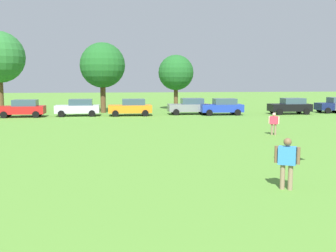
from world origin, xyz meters
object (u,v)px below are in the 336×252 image
at_px(parked_car_blue_4, 222,107).
at_px(parked_car_black_5, 290,106).
at_px(tree_far_right, 176,73).
at_px(adult_bystander, 287,159).
at_px(parked_car_gray_3, 190,106).
at_px(parked_car_orange_2, 131,107).
at_px(parked_car_red_0, 23,108).
at_px(bystander_near_trees, 274,122).
at_px(tree_center, 103,65).
at_px(parked_car_silver_1, 78,107).

relative_size(parked_car_blue_4, parked_car_black_5, 1.00).
distance_m(parked_car_black_5, tree_far_right, 13.81).
height_order(adult_bystander, parked_car_gray_3, adult_bystander).
distance_m(adult_bystander, parked_car_orange_2, 28.20).
relative_size(parked_car_red_0, parked_car_black_5, 1.00).
relative_size(parked_car_orange_2, parked_car_blue_4, 1.00).
bearing_deg(parked_car_orange_2, bystander_near_trees, 120.05).
bearing_deg(tree_center, parked_car_black_5, -12.47).
height_order(parked_car_red_0, parked_car_gray_3, same).
xyz_separation_m(parked_car_orange_2, tree_far_right, (5.64, 7.25, 3.55)).
bearing_deg(parked_car_blue_4, parked_car_gray_3, -18.33).
xyz_separation_m(tree_center, tree_far_right, (8.50, 3.18, -0.72)).
distance_m(parked_car_red_0, parked_car_blue_4, 19.74).
bearing_deg(parked_car_gray_3, parked_car_black_5, 174.39).
height_order(parked_car_red_0, parked_car_silver_1, same).
distance_m(parked_car_gray_3, tree_far_right, 7.39).
height_order(parked_car_silver_1, parked_car_black_5, same).
distance_m(parked_car_red_0, parked_car_gray_3, 16.57).
bearing_deg(parked_car_orange_2, tree_far_right, -127.85).
height_order(parked_car_silver_1, parked_car_gray_3, same).
xyz_separation_m(bystander_near_trees, parked_car_silver_1, (-14.00, 15.54, -0.02)).
bearing_deg(tree_far_right, parked_car_gray_3, -85.70).
distance_m(adult_bystander, bystander_near_trees, 13.51).
xyz_separation_m(adult_bystander, parked_car_black_5, (12.54, 27.65, -0.17)).
bearing_deg(parked_car_orange_2, parked_car_gray_3, -172.67).
bearing_deg(tree_center, parked_car_blue_4, -19.61).
relative_size(parked_car_silver_1, parked_car_black_5, 1.00).
distance_m(parked_car_silver_1, parked_car_black_5, 21.87).
bearing_deg(parked_car_silver_1, parked_car_red_0, 5.08).
relative_size(parked_car_blue_4, tree_far_right, 0.66).
bearing_deg(tree_far_right, adult_bystander, -92.45).
xyz_separation_m(parked_car_red_0, parked_car_black_5, (27.09, -0.11, 0.00)).
relative_size(bystander_near_trees, tree_far_right, 0.23).
xyz_separation_m(parked_car_silver_1, parked_car_black_5, (21.87, -0.57, 0.00)).
distance_m(parked_car_orange_2, tree_far_right, 9.85).
height_order(adult_bystander, parked_car_red_0, adult_bystander).
bearing_deg(tree_center, parked_car_gray_3, -20.06).
xyz_separation_m(parked_car_silver_1, tree_center, (2.33, 3.75, 4.27)).
xyz_separation_m(parked_car_orange_2, tree_center, (-2.86, 4.07, 4.27)).
relative_size(adult_bystander, tree_center, 0.23).
bearing_deg(parked_car_orange_2, adult_bystander, 98.42).
xyz_separation_m(parked_car_orange_2, parked_car_gray_3, (6.12, 0.79, 0.00)).
bearing_deg(parked_car_silver_1, adult_bystander, 108.29).
bearing_deg(parked_car_gray_3, adult_bystander, 86.03).
bearing_deg(adult_bystander, bystander_near_trees, -80.72).
xyz_separation_m(parked_car_red_0, tree_far_right, (16.06, 7.40, 3.55)).
bearing_deg(parked_car_black_5, tree_far_right, -34.21).
relative_size(parked_car_orange_2, parked_car_black_5, 1.00).
distance_m(parked_car_gray_3, parked_car_blue_4, 3.36).
height_order(parked_car_black_5, tree_center, tree_center).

